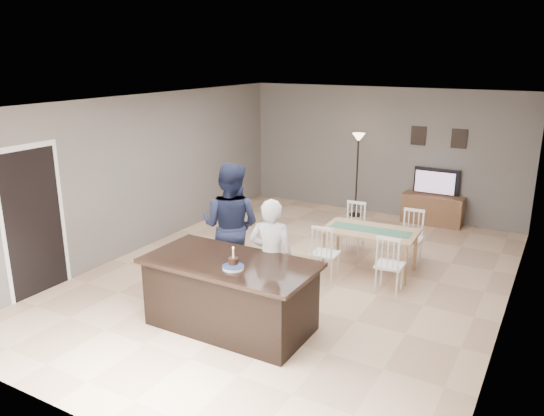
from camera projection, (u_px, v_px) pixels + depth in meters
The scene contains 14 objects.
floor at pixel (295, 277), 8.29m from camera, with size 8.00×8.00×0.00m, color #D6AD89.
room_shell at pixel (297, 172), 7.82m from camera, with size 8.00×8.00×8.00m.
kitchen_island at pixel (231, 294), 6.66m from camera, with size 2.15×1.10×0.90m.
tv_console at pixel (432, 210), 10.79m from camera, with size 1.20×0.40×0.60m, color brown.
television at pixel (436, 182), 10.69m from camera, with size 0.91×0.12×0.53m, color black.
tv_screen_glow at pixel (435, 183), 10.62m from camera, with size 0.78×0.78×0.00m, color #DD5A18.
picture_frames at pixel (438, 137), 10.57m from camera, with size 1.10×0.02×0.38m.
doorway at pixel (32, 209), 7.43m from camera, with size 0.00×2.10×2.65m.
woman at pixel (271, 258), 6.91m from camera, with size 0.58×0.38×1.60m, color silver.
man at pixel (231, 226), 7.72m from camera, with size 0.91×0.71×1.88m, color #191E37.
birthday_cake at pixel (233, 262), 6.34m from camera, with size 0.16×0.16×0.25m.
plate_stack at pixel (233, 267), 6.29m from camera, with size 0.26×0.26×0.04m.
dining_table at pixel (370, 237), 8.40m from camera, with size 1.49×1.69×0.89m.
floor_lamp at pixel (358, 152), 11.04m from camera, with size 0.27×0.27×1.77m.
Camera 1 is at (3.46, -6.84, 3.37)m, focal length 35.00 mm.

